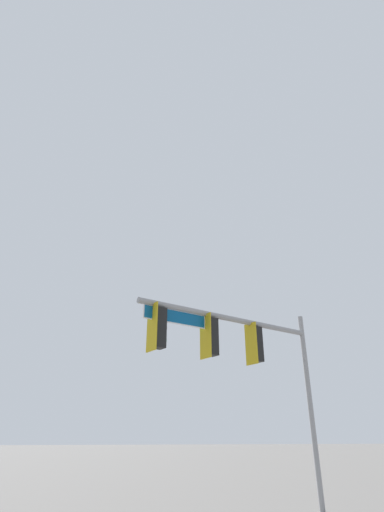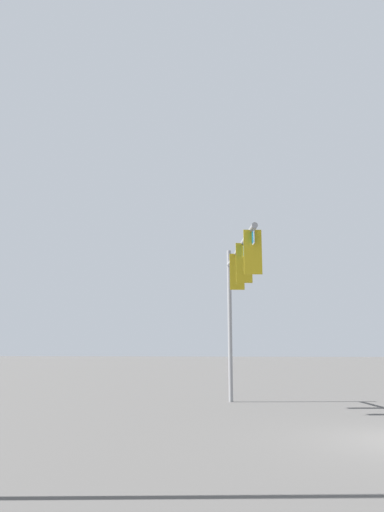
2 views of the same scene
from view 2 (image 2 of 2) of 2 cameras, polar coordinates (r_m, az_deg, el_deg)
signal_pole_near at (r=17.14m, az=5.47°, el=-1.97°), size 6.42×1.80×5.99m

